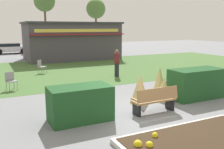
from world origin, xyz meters
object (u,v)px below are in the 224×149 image
object	(u,v)px
parked_car_west_slot	(10,48)
tree_left_bg	(96,9)
tree_right_bg	(44,2)
park_bench	(155,100)
parked_car_center_slot	(55,47)
food_kiosk	(72,41)
cafe_chair_west	(11,79)
person_strolling	(117,63)
trash_bin	(188,89)
cafe_chair_east	(41,66)

from	to	relation	value
parked_car_west_slot	tree_left_bg	world-z (taller)	tree_left_bg
parked_car_west_slot	tree_right_bg	xyz separation A→B (m)	(4.95, 3.44, 5.77)
park_bench	tree_left_bg	world-z (taller)	tree_left_bg
parked_car_center_slot	tree_left_bg	xyz separation A→B (m)	(6.95, 3.00, 4.98)
park_bench	tree_right_bg	bearing A→B (deg)	85.77
food_kiosk	cafe_chair_west	distance (m)	12.63
parked_car_center_slot	park_bench	bearing A→B (deg)	-95.49
cafe_chair_west	person_strolling	xyz separation A→B (m)	(6.25, 0.75, 0.33)
trash_bin	tree_left_bg	xyz separation A→B (m)	(6.93, 26.86, 5.19)
cafe_chair_west	parked_car_west_slot	size ratio (longest dim) A/B	0.21
trash_bin	cafe_chair_east	xyz separation A→B (m)	(-4.54, 9.01, 0.09)
food_kiosk	park_bench	bearing A→B (deg)	-97.25
park_bench	tree_right_bg	xyz separation A→B (m)	(2.08, 28.20, 5.94)
park_bench	trash_bin	world-z (taller)	park_bench
cafe_chair_east	tree_left_bg	xyz separation A→B (m)	(11.46, 17.84, 5.09)
trash_bin	tree_left_bg	size ratio (longest dim) A/B	0.12
park_bench	parked_car_center_slot	xyz separation A→B (m)	(2.38, 24.76, 0.16)
trash_bin	food_kiosk	bearing A→B (deg)	91.01
trash_bin	park_bench	bearing A→B (deg)	-159.44
park_bench	cafe_chair_west	world-z (taller)	park_bench
cafe_chair_east	tree_left_bg	distance (m)	21.81
parked_car_west_slot	tree_left_bg	bearing A→B (deg)	13.85
trash_bin	tree_right_bg	bearing A→B (deg)	90.67
cafe_chair_east	tree_right_bg	bearing A→B (deg)	77.00
person_strolling	tree_right_bg	size ratio (longest dim) A/B	0.21
person_strolling	parked_car_west_slot	xyz separation A→B (m)	(-4.76, 18.08, -0.22)
cafe_chair_west	parked_car_west_slot	world-z (taller)	parked_car_west_slot
food_kiosk	parked_car_center_slot	size ratio (longest dim) A/B	2.04
cafe_chair_west	parked_car_center_slot	distance (m)	20.00
food_kiosk	cafe_chair_east	size ratio (longest dim) A/B	9.94
park_bench	parked_car_center_slot	distance (m)	24.87
person_strolling	trash_bin	bearing A→B (deg)	-42.44
cafe_chair_east	parked_car_west_slot	xyz separation A→B (m)	(-0.73, 14.84, 0.12)
person_strolling	parked_car_west_slot	distance (m)	18.69
person_strolling	parked_car_center_slot	bearing A→B (deg)	131.02
cafe_chair_east	tree_left_bg	world-z (taller)	tree_left_bg
park_bench	tree_left_bg	distance (m)	29.73
food_kiosk	parked_car_center_slot	distance (m)	8.15
cafe_chair_east	tree_right_bg	distance (m)	19.66
park_bench	food_kiosk	world-z (taller)	food_kiosk
trash_bin	person_strolling	bearing A→B (deg)	95.01
parked_car_center_slot	trash_bin	bearing A→B (deg)	-89.94
park_bench	cafe_chair_west	size ratio (longest dim) A/B	1.91
cafe_chair_west	parked_car_center_slot	size ratio (longest dim) A/B	0.21
food_kiosk	tree_left_bg	bearing A→B (deg)	56.93
cafe_chair_west	person_strolling	bearing A→B (deg)	6.85
parked_car_center_slot	tree_right_bg	xyz separation A→B (m)	(-0.30, 3.44, 5.77)
tree_right_bg	food_kiosk	bearing A→B (deg)	-89.80
parked_car_west_slot	parked_car_center_slot	bearing A→B (deg)	0.04
park_bench	trash_bin	size ratio (longest dim) A/B	1.96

